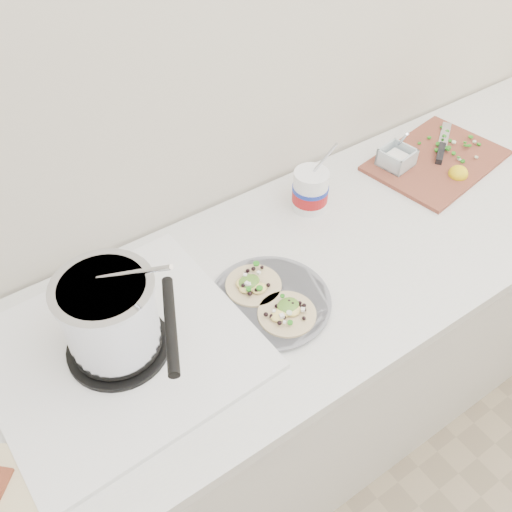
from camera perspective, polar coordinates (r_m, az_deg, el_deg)
counter at (r=1.79m, az=3.99°, el=-10.50°), size 2.44×0.66×0.90m
stove at (r=1.23m, az=-14.06°, el=-7.01°), size 0.56×0.52×0.26m
taco_plate at (r=1.33m, az=1.39°, el=-4.33°), size 0.29×0.29×0.04m
tub at (r=1.56m, az=5.58°, el=6.85°), size 0.10×0.10×0.22m
cutboard at (r=1.83m, az=17.36°, el=9.43°), size 0.45×0.35×0.07m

